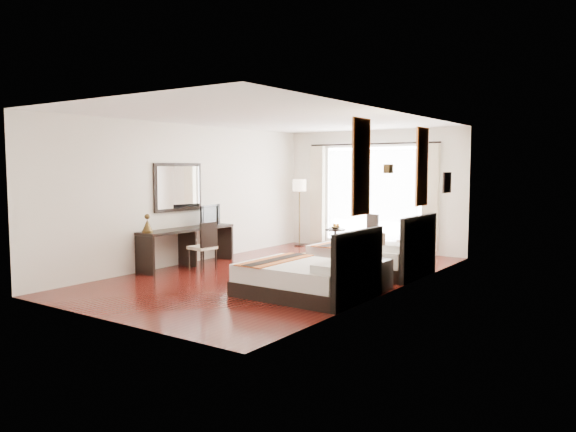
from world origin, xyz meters
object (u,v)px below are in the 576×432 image
Objects in this scene: bed_near at (308,278)px; console_desk at (187,247)px; fruit_bowl at (336,228)px; vase at (374,255)px; nightstand at (375,275)px; desk_chair at (203,255)px; television at (207,215)px; window_chair at (367,241)px; table_lamp at (377,241)px; side_table at (335,240)px; floor_lamp at (299,190)px; bed_far at (373,257)px.

bed_near reaches higher than console_desk.
fruit_bowl is at bearing 114.73° from bed_near.
vase is 0.66× the size of fruit_bowl.
nightstand is 3.46m from desk_chair.
television is 3.79m from window_chair.
nightstand is 0.55× the size of desk_chair.
side_table is at bearing 130.00° from table_lamp.
television is at bearing -118.40° from fruit_bowl.
nightstand is at bearing 105.27° from vase.
floor_lamp is at bearing 125.13° from bed_near.
television reaches higher than window_chair.
side_table is (-2.52, 3.08, 0.03)m from nightstand.
window_chair is at bearing 118.31° from vase.
bed_near is at bearing 39.30° from window_chair.
console_desk is at bearing -114.51° from fruit_bowl.
television is 3.13m from floor_lamp.
bed_near is 2.16× the size of window_chair.
desk_chair is (-2.78, -1.57, -0.01)m from bed_far.
bed_near is 3.78× the size of nightstand.
fruit_bowl is at bearing -22.06° from side_table.
console_desk is at bearing -7.32° from desk_chair.
window_chair reaches higher than vase.
television is 1.37× the size of side_table.
desk_chair is at bearing -105.69° from fruit_bowl.
television is 3.15m from side_table.
window_chair is (2.07, 3.65, -0.11)m from console_desk.
vase is 3.50m from desk_chair.
console_desk is at bearing -179.35° from vase.
fruit_bowl is at bearing -32.13° from window_chair.
television is (-3.94, 0.27, 0.20)m from table_lamp.
bed_far is 2.58m from fruit_bowl.
window_chair is (1.54, 3.78, -0.01)m from desk_chair.
nightstand is at bearing 57.24° from bed_near.
nightstand is 0.67× the size of television.
bed_far is 3.65× the size of side_table.
television is (-3.29, -0.90, 0.68)m from bed_far.
floor_lamp reaches higher than bed_near.
nightstand is (0.63, 0.98, -0.04)m from bed_near.
table_lamp is at bearing -50.13° from fruit_bowl.
window_chair is (-1.89, 3.37, -0.50)m from table_lamp.
side_table is at bearing -17.24° from floor_lamp.
fruit_bowl is (0.95, 3.37, 0.29)m from desk_chair.
desk_chair is at bearing 1.17° from window_chair.
television is 0.85× the size of window_chair.
window_chair is (0.61, 0.40, -0.00)m from side_table.
vase is at bearing -51.67° from fruit_bowl.
bed_near reaches higher than desk_chair.
television is (-3.99, 0.50, 0.40)m from vase.
bed_far reaches higher than console_desk.
floor_lamp is 1.56m from fruit_bowl.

